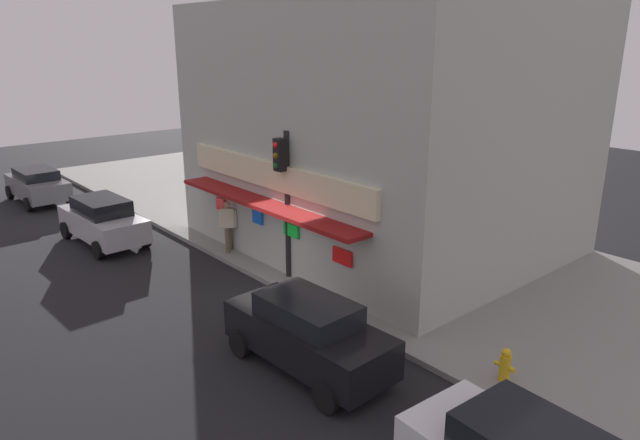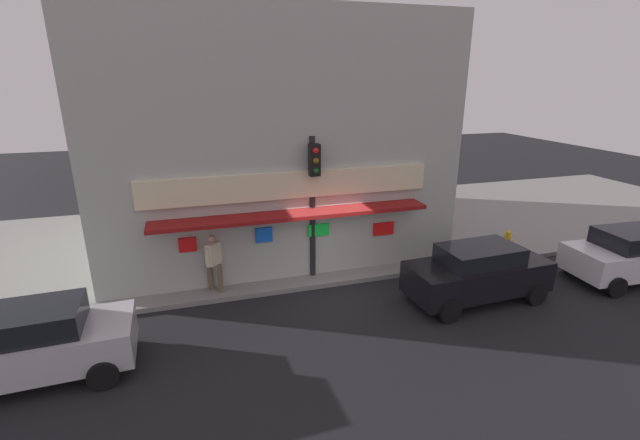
{
  "view_description": "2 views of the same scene",
  "coord_description": "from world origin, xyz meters",
  "px_view_note": "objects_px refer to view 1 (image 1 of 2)",
  "views": [
    {
      "loc": [
        12.82,
        -9.36,
        7.17
      ],
      "look_at": [
        -0.24,
        1.87,
        1.79
      ],
      "focal_mm": 32.44,
      "sensor_mm": 36.0,
      "label": 1
    },
    {
      "loc": [
        -3.97,
        -11.77,
        6.35
      ],
      "look_at": [
        0.02,
        1.41,
        1.79
      ],
      "focal_mm": 24.39,
      "sensor_mm": 36.0,
      "label": 2
    }
  ],
  "objects_px": {
    "traffic_light": "(284,185)",
    "parked_car_silver": "(103,220)",
    "pedestrian": "(228,223)",
    "trash_can": "(427,296)",
    "parked_car_grey": "(37,185)",
    "fire_hydrant": "(505,365)",
    "parked_car_black": "(308,333)"
  },
  "relations": [
    {
      "from": "traffic_light",
      "to": "parked_car_silver",
      "type": "xyz_separation_m",
      "value": [
        -7.23,
        -2.89,
        -2.2
      ]
    },
    {
      "from": "pedestrian",
      "to": "parked_car_silver",
      "type": "height_order",
      "value": "pedestrian"
    },
    {
      "from": "trash_can",
      "to": "parked_car_grey",
      "type": "xyz_separation_m",
      "value": [
        -19.13,
        -4.52,
        0.25
      ]
    },
    {
      "from": "fire_hydrant",
      "to": "trash_can",
      "type": "distance_m",
      "value": 3.56
    },
    {
      "from": "traffic_light",
      "to": "parked_car_black",
      "type": "distance_m",
      "value": 5.46
    },
    {
      "from": "parked_car_black",
      "to": "parked_car_grey",
      "type": "distance_m",
      "value": 19.09
    },
    {
      "from": "traffic_light",
      "to": "fire_hydrant",
      "type": "xyz_separation_m",
      "value": [
        7.58,
        0.11,
        -2.55
      ]
    },
    {
      "from": "parked_car_black",
      "to": "parked_car_grey",
      "type": "relative_size",
      "value": 1.04
    },
    {
      "from": "parked_car_black",
      "to": "parked_car_silver",
      "type": "xyz_separation_m",
      "value": [
        -11.49,
        -0.26,
        -0.01
      ]
    },
    {
      "from": "parked_car_silver",
      "to": "pedestrian",
      "type": "bearing_deg",
      "value": 34.25
    },
    {
      "from": "trash_can",
      "to": "parked_car_black",
      "type": "relative_size",
      "value": 0.19
    },
    {
      "from": "fire_hydrant",
      "to": "pedestrian",
      "type": "xyz_separation_m",
      "value": [
        -10.71,
        -0.21,
        0.64
      ]
    },
    {
      "from": "traffic_light",
      "to": "fire_hydrant",
      "type": "relative_size",
      "value": 5.99
    },
    {
      "from": "traffic_light",
      "to": "trash_can",
      "type": "bearing_deg",
      "value": 19.18
    },
    {
      "from": "pedestrian",
      "to": "parked_car_grey",
      "type": "distance_m",
      "value": 12.07
    },
    {
      "from": "trash_can",
      "to": "parked_car_grey",
      "type": "bearing_deg",
      "value": -166.7
    },
    {
      "from": "fire_hydrant",
      "to": "pedestrian",
      "type": "height_order",
      "value": "pedestrian"
    },
    {
      "from": "traffic_light",
      "to": "parked_car_grey",
      "type": "relative_size",
      "value": 1.1
    },
    {
      "from": "fire_hydrant",
      "to": "parked_car_black",
      "type": "xyz_separation_m",
      "value": [
        -3.32,
        -2.74,
        0.36
      ]
    },
    {
      "from": "trash_can",
      "to": "pedestrian",
      "type": "relative_size",
      "value": 0.45
    },
    {
      "from": "fire_hydrant",
      "to": "parked_car_black",
      "type": "relative_size",
      "value": 0.18
    },
    {
      "from": "parked_car_black",
      "to": "pedestrian",
      "type": "bearing_deg",
      "value": 161.07
    },
    {
      "from": "pedestrian",
      "to": "parked_car_grey",
      "type": "xyz_separation_m",
      "value": [
        -11.7,
        -2.93,
        -0.34
      ]
    },
    {
      "from": "traffic_light",
      "to": "fire_hydrant",
      "type": "height_order",
      "value": "traffic_light"
    },
    {
      "from": "parked_car_silver",
      "to": "trash_can",
      "type": "bearing_deg",
      "value": 20.82
    },
    {
      "from": "parked_car_silver",
      "to": "parked_car_grey",
      "type": "bearing_deg",
      "value": -178.97
    },
    {
      "from": "parked_car_black",
      "to": "parked_car_silver",
      "type": "distance_m",
      "value": 11.49
    },
    {
      "from": "trash_can",
      "to": "parked_car_grey",
      "type": "relative_size",
      "value": 0.2
    },
    {
      "from": "traffic_light",
      "to": "parked_car_silver",
      "type": "bearing_deg",
      "value": -158.21
    },
    {
      "from": "pedestrian",
      "to": "parked_car_black",
      "type": "bearing_deg",
      "value": -18.93
    },
    {
      "from": "parked_car_black",
      "to": "fire_hydrant",
      "type": "bearing_deg",
      "value": 39.47
    },
    {
      "from": "trash_can",
      "to": "parked_car_silver",
      "type": "bearing_deg",
      "value": -159.18
    }
  ]
}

